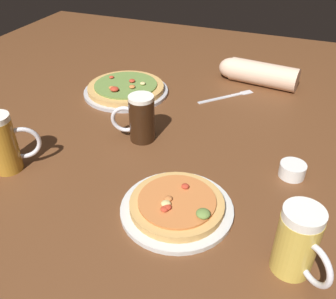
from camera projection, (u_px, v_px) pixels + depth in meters
name	position (u px, v px, depth m)	size (l,w,h in m)	color
ground_plane	(168.00, 159.00, 1.07)	(2.40, 2.40, 0.03)	brown
pizza_plate_near	(177.00, 206.00, 0.87)	(0.27, 0.27, 0.05)	silver
pizza_plate_far	(126.00, 89.00, 1.38)	(0.31, 0.31, 0.05)	#B2B2B7
beer_mug_dark	(5.00, 144.00, 0.97)	(0.12, 0.10, 0.16)	#B27A23
beer_mug_amber	(140.00, 118.00, 1.09)	(0.13, 0.08, 0.14)	black
beer_mug_pale	(298.00, 243.00, 0.70)	(0.11, 0.11, 0.15)	gold
ramekin_butter	(292.00, 170.00, 0.98)	(0.07, 0.07, 0.04)	white
fork_left	(227.00, 96.00, 1.36)	(0.17, 0.18, 0.01)	silver
diner_arm	(256.00, 73.00, 1.43)	(0.31, 0.12, 0.09)	beige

